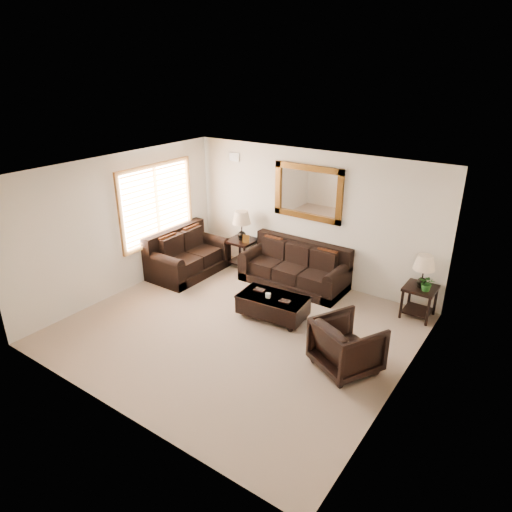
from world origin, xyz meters
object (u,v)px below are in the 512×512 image
Objects in this scene: sofa at (295,270)px; end_table_right at (422,277)px; armchair at (347,343)px; loveseat at (186,257)px; end_table_left at (242,231)px; coffee_table at (273,304)px.

sofa is 1.82× the size of end_table_right.
loveseat is at bearing 12.37° from armchair.
end_table_left reaches higher than armchair.
end_table_left is (-1.42, 0.09, 0.52)m from sofa.
loveseat reaches higher than sofa.
end_table_right is (3.89, 0.02, -0.06)m from end_table_left.
loveseat is at bearing -130.40° from end_table_left.
armchair is (4.27, -1.17, 0.09)m from loveseat.
loveseat is 2.63m from coffee_table.
armchair is at bearing -25.56° from coffee_table.
coffee_table is 1.82m from armchair.
end_table_right is (4.69, 0.96, 0.42)m from loveseat.
loveseat is (-2.22, -0.85, 0.03)m from sofa.
end_table_left is (0.80, 0.94, 0.49)m from loveseat.
coffee_table is (2.57, -0.54, -0.09)m from loveseat.
end_table_right is at bearing -78.40° from loveseat.
end_table_right is at bearing 0.35° from end_table_left.
end_table_right is 1.36× the size of armchair.
coffee_table is at bearing -39.84° from end_table_left.
end_table_right is (2.47, 0.12, 0.45)m from sofa.
end_table_right is at bearing 2.69° from sofa.
armchair is (-0.42, -2.13, -0.34)m from end_table_right.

